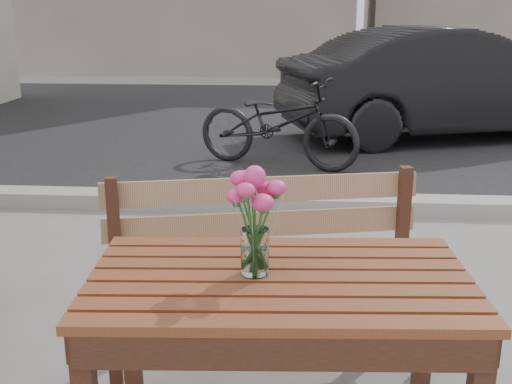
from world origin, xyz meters
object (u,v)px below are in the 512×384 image
(main_table, at_px, (279,311))
(parked_car, at_px, (449,83))
(main_vase, at_px, (255,208))
(bicycle, at_px, (278,123))

(main_table, relative_size, parked_car, 0.31)
(main_vase, xyz_separation_m, bicycle, (-0.11, 4.38, -0.52))
(main_vase, height_order, bicycle, main_vase)
(main_table, xyz_separation_m, parked_car, (1.79, 6.02, 0.03))
(main_table, relative_size, bicycle, 0.74)
(parked_car, relative_size, bicycle, 2.36)
(main_vase, distance_m, bicycle, 4.41)
(parked_car, bearing_deg, bicycle, 111.70)
(parked_car, height_order, bicycle, parked_car)
(main_vase, relative_size, bicycle, 0.21)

